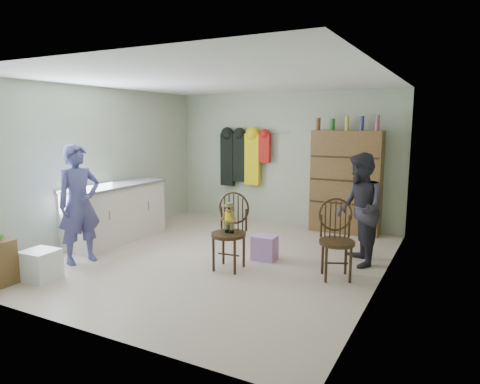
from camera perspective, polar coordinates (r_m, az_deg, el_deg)
The scene contains 11 objects.
ground_plane at distance 6.28m, azimuth -2.90°, elevation -8.68°, with size 5.00×5.00×0.00m, color beige.
room_walls at distance 6.45m, azimuth -0.60°, elevation 6.10°, with size 5.00×5.00×5.00m.
counter at distance 7.32m, azimuth -16.21°, elevation -2.64°, with size 0.64×1.86×0.94m.
plastic_tub at distance 5.92m, azimuth -25.05°, elevation -8.79°, with size 0.39×0.37×0.37m, color white.
chair_front at distance 5.67m, azimuth -1.32°, elevation -4.48°, with size 0.49×0.49×1.02m.
chair_far at distance 5.50m, azimuth 12.72°, elevation -5.71°, with size 0.58×0.58×0.99m.
striped_bag at distance 6.13m, azimuth 3.30°, elevation -7.44°, with size 0.33×0.26×0.35m, color pink.
person_left at distance 6.27m, azimuth -20.65°, elevation -1.52°, with size 0.60×0.39×1.65m, color #43457C.
person_right at distance 6.00m, azimuth 15.66°, elevation -2.27°, with size 0.75×0.58×1.54m, color #2D2B33.
dresser at distance 7.72m, azimuth 13.95°, elevation 1.35°, with size 1.20×0.39×2.05m.
coat_rack at distance 8.49m, azimuth 0.40°, elevation 4.63°, with size 1.42×0.12×1.09m.
Camera 1 is at (3.05, -5.14, 1.93)m, focal length 32.00 mm.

